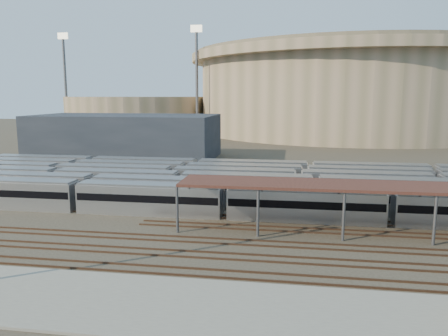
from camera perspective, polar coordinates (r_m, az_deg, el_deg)
ground at (r=44.79m, az=3.54°, el=-9.38°), size 420.00×420.00×0.00m
apron at (r=32.04m, az=-8.61°, el=-17.25°), size 50.00×9.00×0.20m
subway_trains at (r=62.02m, az=7.78°, el=-2.41°), size 123.07×23.90×3.60m
empty_tracks at (r=40.08m, az=2.83°, el=-11.55°), size 170.00×9.62×0.18m
stadium at (r=183.43m, az=15.90°, el=9.71°), size 124.00×124.00×32.50m
secondary_arena at (r=183.87m, az=-11.37°, el=6.93°), size 56.00×56.00×14.00m
service_building at (r=105.17m, az=-12.75°, el=4.05°), size 42.00×20.00×10.00m
floodlight_0 at (r=156.09m, az=-3.57°, el=11.69°), size 4.00×1.00×38.40m
floodlight_1 at (r=185.13m, az=-20.02°, el=10.80°), size 4.00×1.00×38.40m
floodlight_3 at (r=202.79m, az=5.23°, el=11.15°), size 4.00×1.00×38.40m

